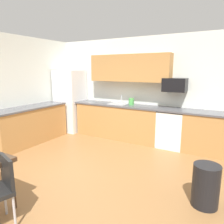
{
  "coord_description": "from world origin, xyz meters",
  "views": [
    {
      "loc": [
        2.14,
        -2.71,
        1.86
      ],
      "look_at": [
        0.0,
        1.0,
        1.0
      ],
      "focal_mm": 33.96,
      "sensor_mm": 36.0,
      "label": 1
    }
  ],
  "objects": [
    {
      "name": "sink_basin",
      "position": [
        -0.56,
        2.3,
        0.88
      ],
      "size": [
        0.48,
        0.4,
        0.14
      ],
      "primitive_type": "cube",
      "color": "#A5A8AD",
      "rests_on": "countertop_back"
    },
    {
      "name": "cabinet_run_left",
      "position": [
        -2.3,
        0.8,
        0.45
      ],
      "size": [
        0.6,
        2.0,
        0.9
      ],
      "primitive_type": "cube",
      "color": "#AD7A42",
      "rests_on": "ground"
    },
    {
      "name": "cabinet_run_back",
      "position": [
        -0.57,
        2.3,
        0.45
      ],
      "size": [
        2.36,
        0.6,
        0.9
      ],
      "primitive_type": "cube",
      "color": "#AD7A42",
      "rests_on": "ground"
    },
    {
      "name": "ground_plane",
      "position": [
        0.0,
        0.0,
        0.0
      ],
      "size": [
        12.0,
        12.0,
        0.0
      ],
      "primitive_type": "plane",
      "color": "olive"
    },
    {
      "name": "upper_cabinets_back",
      "position": [
        -0.3,
        2.43,
        1.9
      ],
      "size": [
        2.2,
        0.34,
        0.7
      ],
      "primitive_type": "cube",
      "color": "#AD7A42"
    },
    {
      "name": "refrigerator",
      "position": [
        -2.18,
        2.22,
        0.92
      ],
      "size": [
        0.76,
        0.7,
        1.84
      ],
      "primitive_type": "cube",
      "color": "white",
      "rests_on": "ground"
    },
    {
      "name": "countertop_back",
      "position": [
        0.0,
        2.3,
        0.92
      ],
      "size": [
        4.8,
        0.64,
        0.04
      ],
      "primitive_type": "cube",
      "color": "#4C4C51",
      "rests_on": "cabinet_run_back"
    },
    {
      "name": "cabinet_run_back_right",
      "position": [
        1.81,
        2.3,
        0.45
      ],
      "size": [
        1.19,
        0.6,
        0.9
      ],
      "primitive_type": "cube",
      "color": "#AD7A42",
      "rests_on": "ground"
    },
    {
      "name": "trash_bin",
      "position": [
        1.93,
        0.22,
        0.3
      ],
      "size": [
        0.36,
        0.36,
        0.6
      ],
      "primitive_type": "cylinder",
      "color": "black",
      "rests_on": "ground"
    },
    {
      "name": "wall_back",
      "position": [
        0.0,
        2.65,
        1.35
      ],
      "size": [
        5.8,
        0.1,
        2.7
      ],
      "primitive_type": "cube",
      "color": "silver",
      "rests_on": "ground"
    },
    {
      "name": "kettle",
      "position": [
        -0.19,
        2.35,
        1.02
      ],
      "size": [
        0.14,
        0.14,
        0.2
      ],
      "primitive_type": "cylinder",
      "color": "#4CA54C",
      "rests_on": "countertop_back"
    },
    {
      "name": "countertop_left",
      "position": [
        -2.3,
        0.8,
        0.92
      ],
      "size": [
        0.64,
        2.0,
        0.04
      ],
      "primitive_type": "cube",
      "color": "#4C4C51",
      "rests_on": "cabinet_run_left"
    },
    {
      "name": "microwave",
      "position": [
        0.91,
        2.4,
        1.5
      ],
      "size": [
        0.54,
        0.36,
        0.32
      ],
      "primitive_type": "cube",
      "color": "black"
    },
    {
      "name": "oven_range",
      "position": [
        0.91,
        2.3,
        0.46
      ],
      "size": [
        0.6,
        0.6,
        0.91
      ],
      "color": "white",
      "rests_on": "ground"
    },
    {
      "name": "sink_faucet",
      "position": [
        -0.56,
        2.48,
        1.04
      ],
      "size": [
        0.02,
        0.02,
        0.24
      ],
      "primitive_type": "cylinder",
      "color": "#B2B5BA",
      "rests_on": "countertop_back"
    }
  ]
}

